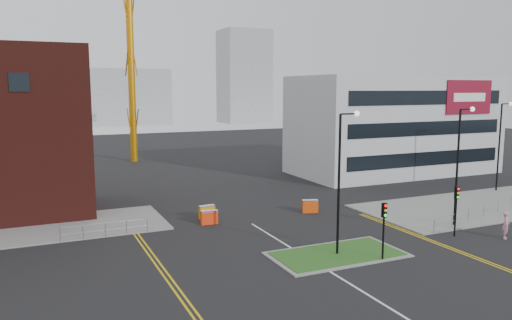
{
  "coord_description": "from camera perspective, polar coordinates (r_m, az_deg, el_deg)",
  "views": [
    {
      "loc": [
        -15.32,
        -17.84,
        10.59
      ],
      "look_at": [
        0.53,
        17.38,
        5.0
      ],
      "focal_mm": 35.0,
      "sensor_mm": 36.0,
      "label": 1
    }
  ],
  "objects": [
    {
      "name": "pavement_right",
      "position": [
        50.17,
        24.79,
        -4.65
      ],
      "size": [
        24.0,
        10.0,
        0.12
      ],
      "primitive_type": "cube",
      "color": "slate",
      "rests_on": "ground"
    },
    {
      "name": "streetlamp_right_far",
      "position": [
        56.63,
        26.21,
        2.14
      ],
      "size": [
        1.46,
        0.36,
        9.18
      ],
      "color": "black",
      "rests_on": "ground"
    },
    {
      "name": "yellow_left_a",
      "position": [
        30.44,
        -10.97,
        -12.27
      ],
      "size": [
        0.12,
        24.0,
        0.01
      ],
      "primitive_type": "cube",
      "color": "gold",
      "rests_on": "ground"
    },
    {
      "name": "skyline_d",
      "position": [
        158.07,
        -21.69,
        5.99
      ],
      "size": [
        30.0,
        12.0,
        12.0
      ],
      "primitive_type": "cube",
      "color": "gray",
      "rests_on": "ground"
    },
    {
      "name": "streetlamp_island",
      "position": [
        31.65,
        9.81,
        -1.3
      ],
      "size": [
        1.46,
        0.36,
        9.18
      ],
      "color": "black",
      "rests_on": "ground"
    },
    {
      "name": "pedestrian",
      "position": [
        39.71,
        26.65,
        -6.67
      ],
      "size": [
        0.85,
        0.81,
        1.95
      ],
      "primitive_type": "imported",
      "rotation": [
        0.0,
        0.0,
        0.68
      ],
      "color": "pink",
      "rests_on": "ground"
    },
    {
      "name": "yellow_left_b",
      "position": [
        30.51,
        -10.41,
        -12.21
      ],
      "size": [
        0.12,
        24.0,
        0.01
      ],
      "primitive_type": "cube",
      "color": "gold",
      "rests_on": "ground"
    },
    {
      "name": "railing_right",
      "position": [
        47.33,
        25.92,
        -4.57
      ],
      "size": [
        19.05,
        5.05,
        1.1
      ],
      "color": "gray",
      "rests_on": "ground"
    },
    {
      "name": "skyline_c",
      "position": [
        155.09,
        -1.36,
        9.49
      ],
      "size": [
        14.0,
        12.0,
        28.0
      ],
      "primitive_type": "cube",
      "color": "gray",
      "rests_on": "ground"
    },
    {
      "name": "barrier_mid",
      "position": [
        41.17,
        -5.64,
        -5.86
      ],
      "size": [
        1.34,
        0.56,
        1.1
      ],
      "color": "orange",
      "rests_on": "ground"
    },
    {
      "name": "ground",
      "position": [
        25.79,
        15.59,
        -16.33
      ],
      "size": [
        200.0,
        200.0,
        0.0
      ],
      "primitive_type": "plane",
      "color": "black",
      "rests_on": "ground"
    },
    {
      "name": "streetlamp_right_near",
      "position": [
        40.92,
        22.28,
        0.35
      ],
      "size": [
        1.46,
        0.36,
        9.18
      ],
      "color": "black",
      "rests_on": "ground"
    },
    {
      "name": "island_kerb",
      "position": [
        32.85,
        9.26,
        -10.61
      ],
      "size": [
        8.6,
        4.6,
        0.08
      ],
      "primitive_type": "cube",
      "color": "slate",
      "rests_on": "ground"
    },
    {
      "name": "office_block",
      "position": [
        64.89,
        15.45,
        3.89
      ],
      "size": [
        25.0,
        12.2,
        12.0
      ],
      "color": "silver",
      "rests_on": "ground"
    },
    {
      "name": "skyline_b",
      "position": [
        150.01,
        -14.62,
        6.98
      ],
      "size": [
        24.0,
        12.0,
        16.0
      ],
      "primitive_type": "cube",
      "color": "gray",
      "rests_on": "ground"
    },
    {
      "name": "centre_line",
      "position": [
        27.21,
        12.81,
        -14.87
      ],
      "size": [
        0.15,
        30.0,
        0.01
      ],
      "primitive_type": "cube",
      "color": "silver",
      "rests_on": "ground"
    },
    {
      "name": "yellow_right_a",
      "position": [
        36.0,
        21.21,
        -9.43
      ],
      "size": [
        0.12,
        20.0,
        0.01
      ],
      "primitive_type": "cube",
      "color": "gold",
      "rests_on": "ground"
    },
    {
      "name": "yellow_right_b",
      "position": [
        36.21,
        21.55,
        -9.35
      ],
      "size": [
        0.12,
        20.0,
        0.01
      ],
      "primitive_type": "cube",
      "color": "gold",
      "rests_on": "ground"
    },
    {
      "name": "railing_left",
      "position": [
        37.41,
        -16.87,
        -7.38
      ],
      "size": [
        6.05,
        0.05,
        1.1
      ],
      "color": "gray",
      "rests_on": "ground"
    },
    {
      "name": "barrier_left",
      "position": [
        39.47,
        -5.36,
        -6.46
      ],
      "size": [
        1.34,
        0.55,
        1.1
      ],
      "color": "#F8360D",
      "rests_on": "ground"
    },
    {
      "name": "traffic_light_right",
      "position": [
        38.44,
        21.94,
        -4.42
      ],
      "size": [
        0.28,
        0.33,
        3.65
      ],
      "color": "black",
      "rests_on": "ground"
    },
    {
      "name": "grass_island",
      "position": [
        32.84,
        9.26,
        -10.58
      ],
      "size": [
        8.0,
        4.0,
        0.12
      ],
      "primitive_type": "cube",
      "color": "#204F1A",
      "rests_on": "ground"
    },
    {
      "name": "traffic_light_island",
      "position": [
        31.7,
        14.43,
        -6.69
      ],
      "size": [
        0.28,
        0.33,
        3.65
      ],
      "color": "black",
      "rests_on": "ground"
    },
    {
      "name": "barrier_right",
      "position": [
        43.09,
        6.2,
        -5.21
      ],
      "size": [
        1.4,
        0.82,
        1.12
      ],
      "color": "#D9450C",
      "rests_on": "ground"
    }
  ]
}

